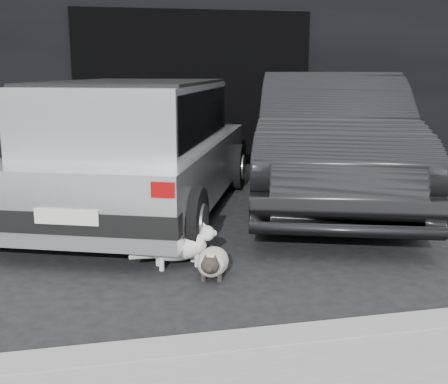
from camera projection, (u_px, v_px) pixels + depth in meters
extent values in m
plane|color=black|center=(164.00, 234.00, 5.74)|extent=(80.00, 80.00, 0.00)
cube|color=black|center=(178.00, 25.00, 11.13)|extent=(34.00, 4.00, 5.00)
cube|color=black|center=(195.00, 90.00, 9.48)|extent=(4.00, 0.10, 2.60)
cube|color=gray|center=(373.00, 334.00, 3.46)|extent=(18.00, 0.25, 0.12)
cube|color=silver|center=(142.00, 169.00, 6.52)|extent=(3.19, 4.49, 0.65)
cube|color=silver|center=(134.00, 114.00, 6.18)|extent=(2.49, 3.13, 0.65)
cube|color=black|center=(134.00, 114.00, 6.18)|extent=(2.47, 3.04, 0.53)
cube|color=black|center=(71.00, 222.00, 4.63)|extent=(1.79, 0.83, 0.19)
cube|color=black|center=(181.00, 152.00, 8.45)|extent=(1.79, 0.83, 0.19)
cube|color=silver|center=(66.00, 217.00, 4.53)|extent=(0.52, 0.21, 0.13)
cube|color=#8C0707|center=(163.00, 190.00, 4.36)|extent=(0.19, 0.10, 0.13)
cube|color=black|center=(133.00, 82.00, 6.10)|extent=(2.39, 2.88, 0.03)
cylinder|color=black|center=(5.00, 214.00, 5.28)|extent=(0.44, 0.67, 0.63)
cylinder|color=black|center=(190.00, 222.00, 5.01)|extent=(0.44, 0.67, 0.63)
cylinder|color=slate|center=(204.00, 223.00, 4.99)|extent=(0.15, 0.33, 0.35)
cylinder|color=black|center=(111.00, 164.00, 8.07)|extent=(0.44, 0.67, 0.63)
cylinder|color=slate|center=(103.00, 163.00, 8.09)|extent=(0.15, 0.33, 0.35)
cylinder|color=black|center=(234.00, 167.00, 7.80)|extent=(0.44, 0.67, 0.63)
cylinder|color=slate|center=(243.00, 167.00, 7.78)|extent=(0.15, 0.33, 0.35)
imported|color=black|center=(331.00, 138.00, 7.04)|extent=(3.21, 5.17, 1.61)
ellipsoid|color=beige|center=(213.00, 261.00, 4.60)|extent=(0.39, 0.57, 0.20)
ellipsoid|color=beige|center=(212.00, 264.00, 4.47)|extent=(0.28, 0.28, 0.19)
ellipsoid|color=black|center=(210.00, 266.00, 4.33)|extent=(0.18, 0.16, 0.13)
sphere|color=black|center=(209.00, 269.00, 4.27)|extent=(0.06, 0.06, 0.06)
cone|color=black|center=(215.00, 258.00, 4.33)|extent=(0.06, 0.07, 0.07)
cone|color=black|center=(205.00, 258.00, 4.33)|extent=(0.06, 0.07, 0.07)
cylinder|color=black|center=(219.00, 278.00, 4.46)|extent=(0.04, 0.04, 0.06)
cylinder|color=black|center=(203.00, 277.00, 4.47)|extent=(0.04, 0.04, 0.06)
cylinder|color=black|center=(222.00, 264.00, 4.76)|extent=(0.04, 0.04, 0.06)
cylinder|color=black|center=(207.00, 264.00, 4.77)|extent=(0.04, 0.04, 0.06)
cylinder|color=black|center=(216.00, 254.00, 4.88)|extent=(0.06, 0.29, 0.09)
ellipsoid|color=silver|center=(177.00, 247.00, 4.78)|extent=(0.55, 0.32, 0.23)
ellipsoid|color=silver|center=(192.00, 243.00, 4.82)|extent=(0.25, 0.25, 0.19)
ellipsoid|color=silver|center=(207.00, 233.00, 4.85)|extent=(0.15, 0.16, 0.13)
sphere|color=silver|center=(214.00, 233.00, 4.87)|extent=(0.06, 0.06, 0.06)
cone|color=silver|center=(204.00, 225.00, 4.86)|extent=(0.07, 0.05, 0.07)
cone|color=silver|center=(207.00, 228.00, 4.79)|extent=(0.07, 0.05, 0.07)
cylinder|color=silver|center=(193.00, 254.00, 4.91)|extent=(0.04, 0.04, 0.13)
cylinder|color=silver|center=(197.00, 259.00, 4.79)|extent=(0.04, 0.04, 0.13)
cylinder|color=silver|center=(158.00, 258.00, 4.82)|extent=(0.04, 0.04, 0.13)
cylinder|color=silver|center=(162.00, 263.00, 4.70)|extent=(0.04, 0.04, 0.13)
cylinder|color=silver|center=(145.00, 257.00, 4.70)|extent=(0.27, 0.16, 0.09)
ellipsoid|color=gray|center=(167.00, 247.00, 4.73)|extent=(0.20, 0.16, 0.09)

